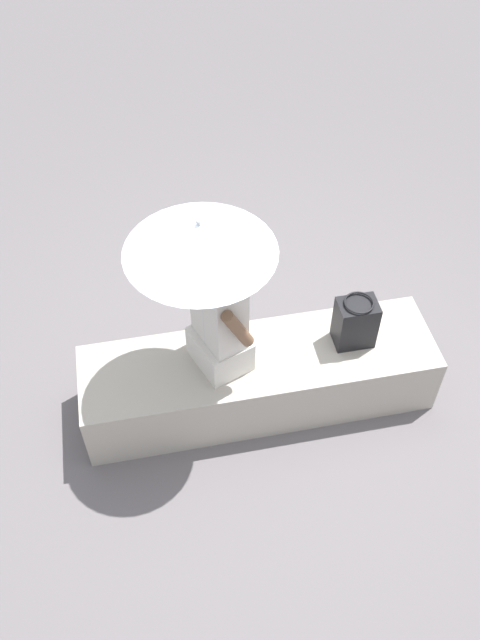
# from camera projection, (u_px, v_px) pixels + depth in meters

# --- Properties ---
(ground_plane) EXTENTS (14.00, 14.00, 0.00)m
(ground_plane) POSITION_uv_depth(u_px,v_px,m) (258.00, 398.00, 4.44)
(ground_plane) COLOR #605B5E
(stone_bench) EXTENTS (2.20, 0.60, 0.44)m
(stone_bench) POSITION_uv_depth(u_px,v_px,m) (259.00, 378.00, 4.27)
(stone_bench) COLOR #A8A093
(stone_bench) RESTS_ON ground
(person_seated) EXTENTS (0.38, 0.51, 0.90)m
(person_seated) POSITION_uv_depth(u_px,v_px,m) (219.00, 318.00, 3.80)
(person_seated) COLOR beige
(person_seated) RESTS_ON stone_bench
(parasol) EXTENTS (0.79, 0.79, 1.14)m
(parasol) POSITION_uv_depth(u_px,v_px,m) (200.00, 238.00, 3.30)
(parasol) COLOR #B7B7BC
(parasol) RESTS_ON stone_bench
(handbag_black) EXTENTS (0.24, 0.18, 0.35)m
(handbag_black) POSITION_uv_depth(u_px,v_px,m) (355.00, 322.00, 4.07)
(handbag_black) COLOR black
(handbag_black) RESTS_ON stone_bench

